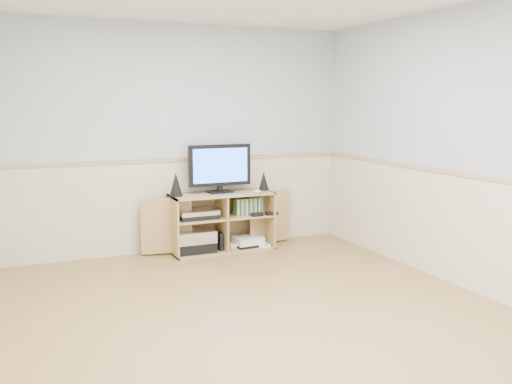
% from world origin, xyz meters
% --- Properties ---
extents(room, '(4.04, 4.54, 2.54)m').
position_xyz_m(room, '(-0.06, 0.12, 1.22)').
color(room, '#A38048').
rests_on(room, ground).
extents(media_cabinet, '(1.79, 0.43, 0.65)m').
position_xyz_m(media_cabinet, '(0.45, 2.06, 0.33)').
color(media_cabinet, tan).
rests_on(media_cabinet, floor).
extents(monitor, '(0.72, 0.18, 0.54)m').
position_xyz_m(monitor, '(0.45, 2.05, 0.94)').
color(monitor, black).
rests_on(monitor, media_cabinet).
extents(speaker_left, '(0.14, 0.14, 0.26)m').
position_xyz_m(speaker_left, '(-0.06, 2.03, 0.78)').
color(speaker_left, black).
rests_on(speaker_left, media_cabinet).
extents(speaker_right, '(0.12, 0.12, 0.22)m').
position_xyz_m(speaker_right, '(0.98, 2.03, 0.76)').
color(speaker_right, black).
rests_on(speaker_right, media_cabinet).
extents(keyboard, '(0.27, 0.12, 0.01)m').
position_xyz_m(keyboard, '(0.50, 1.87, 0.66)').
color(keyboard, silver).
rests_on(keyboard, media_cabinet).
extents(mouse, '(0.11, 0.09, 0.04)m').
position_xyz_m(mouse, '(0.83, 1.87, 0.67)').
color(mouse, white).
rests_on(mouse, media_cabinet).
extents(av_components, '(0.51, 0.32, 0.47)m').
position_xyz_m(av_components, '(0.14, 2.00, 0.22)').
color(av_components, black).
rests_on(av_components, media_cabinet).
extents(game_consoles, '(0.45, 0.30, 0.11)m').
position_xyz_m(game_consoles, '(0.75, 1.99, 0.07)').
color(game_consoles, white).
rests_on(game_consoles, media_cabinet).
extents(game_cases, '(0.31, 0.13, 0.19)m').
position_xyz_m(game_cases, '(0.76, 1.99, 0.48)').
color(game_cases, '#3F8C3F').
rests_on(game_cases, media_cabinet).
extents(wall_outlet, '(0.12, 0.03, 0.12)m').
position_xyz_m(wall_outlet, '(1.00, 2.23, 0.60)').
color(wall_outlet, white).
rests_on(wall_outlet, wall_back).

